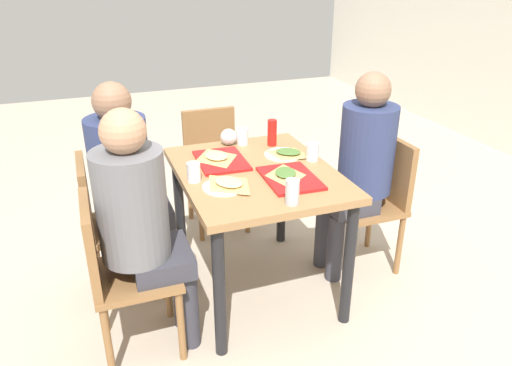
{
  "coord_description": "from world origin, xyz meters",
  "views": [
    {
      "loc": [
        2.29,
        -0.84,
        1.81
      ],
      "look_at": [
        0.0,
        0.0,
        0.69
      ],
      "focal_mm": 34.4,
      "sensor_mm": 36.0,
      "label": 1
    }
  ],
  "objects_px": {
    "condiment_bottle": "(272,133)",
    "pizza_slice_d": "(229,183)",
    "chair_near_right": "(116,268)",
    "person_in_brown_jacket": "(141,217)",
    "tray_red_near": "(221,161)",
    "plastic_cup_b": "(194,172)",
    "pizza_slice_c": "(288,153)",
    "paper_plate_center": "(283,155)",
    "plastic_cup_c": "(243,137)",
    "chair_far_side": "(377,194)",
    "soda_can": "(292,192)",
    "main_table": "(256,189)",
    "chair_near_left": "(107,218)",
    "chair_left_end": "(213,160)",
    "paper_plate_near_edge": "(224,187)",
    "pizza_slice_b": "(286,174)",
    "tray_red_far": "(290,178)",
    "foil_bundle": "(229,137)",
    "person_in_red": "(128,175)",
    "person_far_side": "(361,160)",
    "plastic_cup_a": "(312,152)",
    "pizza_slice_a": "(216,156)"
  },
  "relations": [
    {
      "from": "chair_near_right",
      "to": "person_in_brown_jacket",
      "type": "relative_size",
      "value": 0.67
    },
    {
      "from": "plastic_cup_b",
      "to": "plastic_cup_c",
      "type": "distance_m",
      "value": 0.59
    },
    {
      "from": "person_in_brown_jacket",
      "to": "foil_bundle",
      "type": "bearing_deg",
      "value": 137.29
    },
    {
      "from": "main_table",
      "to": "pizza_slice_b",
      "type": "bearing_deg",
      "value": 35.73
    },
    {
      "from": "paper_plate_center",
      "to": "plastic_cup_c",
      "type": "distance_m",
      "value": 0.31
    },
    {
      "from": "paper_plate_center",
      "to": "tray_red_near",
      "type": "bearing_deg",
      "value": -93.94
    },
    {
      "from": "pizza_slice_c",
      "to": "person_in_brown_jacket",
      "type": "bearing_deg",
      "value": -66.49
    },
    {
      "from": "chair_far_side",
      "to": "soda_can",
      "type": "height_order",
      "value": "soda_can"
    },
    {
      "from": "person_far_side",
      "to": "condiment_bottle",
      "type": "height_order",
      "value": "person_far_side"
    },
    {
      "from": "paper_plate_center",
      "to": "plastic_cup_a",
      "type": "xyz_separation_m",
      "value": [
        0.13,
        0.12,
        0.05
      ]
    },
    {
      "from": "tray_red_near",
      "to": "pizza_slice_b",
      "type": "relative_size",
      "value": 1.44
    },
    {
      "from": "paper_plate_near_edge",
      "to": "pizza_slice_b",
      "type": "relative_size",
      "value": 0.88
    },
    {
      "from": "tray_red_far",
      "to": "paper_plate_near_edge",
      "type": "bearing_deg",
      "value": -94.18
    },
    {
      "from": "pizza_slice_c",
      "to": "paper_plate_center",
      "type": "bearing_deg",
      "value": -117.13
    },
    {
      "from": "chair_near_right",
      "to": "tray_red_far",
      "type": "xyz_separation_m",
      "value": [
        -0.08,
        0.92,
        0.29
      ]
    },
    {
      "from": "plastic_cup_a",
      "to": "condiment_bottle",
      "type": "bearing_deg",
      "value": -158.06
    },
    {
      "from": "chair_far_side",
      "to": "plastic_cup_b",
      "type": "bearing_deg",
      "value": -88.73
    },
    {
      "from": "person_in_brown_jacket",
      "to": "foil_bundle",
      "type": "distance_m",
      "value": 0.94
    },
    {
      "from": "chair_far_side",
      "to": "plastic_cup_c",
      "type": "distance_m",
      "value": 0.9
    },
    {
      "from": "tray_red_near",
      "to": "chair_near_right",
      "type": "bearing_deg",
      "value": -56.42
    },
    {
      "from": "chair_near_left",
      "to": "person_in_red",
      "type": "bearing_deg",
      "value": 90.0
    },
    {
      "from": "tray_red_near",
      "to": "foil_bundle",
      "type": "height_order",
      "value": "foil_bundle"
    },
    {
      "from": "chair_near_left",
      "to": "chair_far_side",
      "type": "xyz_separation_m",
      "value": [
        0.25,
        1.59,
        0.0
      ]
    },
    {
      "from": "person_in_red",
      "to": "pizza_slice_d",
      "type": "relative_size",
      "value": 4.48
    },
    {
      "from": "tray_red_near",
      "to": "pizza_slice_d",
      "type": "bearing_deg",
      "value": -9.75
    },
    {
      "from": "main_table",
      "to": "pizza_slice_d",
      "type": "height_order",
      "value": "pizza_slice_d"
    },
    {
      "from": "plastic_cup_b",
      "to": "chair_left_end",
      "type": "bearing_deg",
      "value": 159.24
    },
    {
      "from": "person_in_red",
      "to": "soda_can",
      "type": "height_order",
      "value": "person_in_red"
    },
    {
      "from": "main_table",
      "to": "plastic_cup_c",
      "type": "distance_m",
      "value": 0.44
    },
    {
      "from": "paper_plate_near_edge",
      "to": "plastic_cup_b",
      "type": "relative_size",
      "value": 2.2
    },
    {
      "from": "tray_red_near",
      "to": "soda_can",
      "type": "height_order",
      "value": "soda_can"
    },
    {
      "from": "tray_red_far",
      "to": "person_far_side",
      "type": "bearing_deg",
      "value": 108.52
    },
    {
      "from": "chair_near_left",
      "to": "person_in_brown_jacket",
      "type": "distance_m",
      "value": 0.58
    },
    {
      "from": "plastic_cup_b",
      "to": "plastic_cup_c",
      "type": "xyz_separation_m",
      "value": [
        -0.43,
        0.41,
        0.0
      ]
    },
    {
      "from": "tray_red_near",
      "to": "pizza_slice_c",
      "type": "bearing_deg",
      "value": 84.42
    },
    {
      "from": "tray_red_near",
      "to": "plastic_cup_b",
      "type": "height_order",
      "value": "plastic_cup_b"
    },
    {
      "from": "main_table",
      "to": "chair_near_left",
      "type": "relative_size",
      "value": 1.21
    },
    {
      "from": "condiment_bottle",
      "to": "pizza_slice_d",
      "type": "bearing_deg",
      "value": -41.72
    },
    {
      "from": "chair_left_end",
      "to": "tray_red_near",
      "type": "xyz_separation_m",
      "value": [
        0.71,
        -0.14,
        0.29
      ]
    },
    {
      "from": "tray_red_far",
      "to": "paper_plate_near_edge",
      "type": "relative_size",
      "value": 1.64
    },
    {
      "from": "plastic_cup_a",
      "to": "foil_bundle",
      "type": "height_order",
      "value": "same"
    },
    {
      "from": "chair_left_end",
      "to": "person_far_side",
      "type": "height_order",
      "value": "person_far_side"
    },
    {
      "from": "chair_near_left",
      "to": "pizza_slice_a",
      "type": "bearing_deg",
      "value": 85.6
    },
    {
      "from": "pizza_slice_b",
      "to": "chair_near_left",
      "type": "bearing_deg",
      "value": -114.17
    },
    {
      "from": "chair_left_end",
      "to": "plastic_cup_c",
      "type": "bearing_deg",
      "value": 7.2
    },
    {
      "from": "soda_can",
      "to": "pizza_slice_d",
      "type": "bearing_deg",
      "value": -142.59
    },
    {
      "from": "chair_left_end",
      "to": "paper_plate_near_edge",
      "type": "distance_m",
      "value": 1.11
    },
    {
      "from": "chair_near_left",
      "to": "condiment_bottle",
      "type": "height_order",
      "value": "condiment_bottle"
    },
    {
      "from": "pizza_slice_b",
      "to": "pizza_slice_d",
      "type": "xyz_separation_m",
      "value": [
        -0.01,
        -0.31,
        -0.01
      ]
    },
    {
      "from": "pizza_slice_c",
      "to": "soda_can",
      "type": "xyz_separation_m",
      "value": [
        0.57,
        -0.23,
        0.04
      ]
    }
  ]
}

